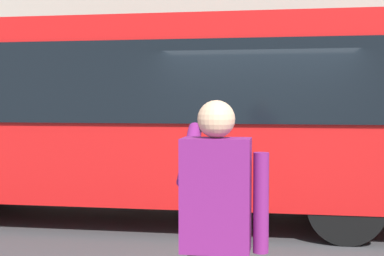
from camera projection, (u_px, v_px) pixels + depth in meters
name	position (u px, v px, depth m)	size (l,w,h in m)	color
ground_plane	(259.00, 233.00, 7.55)	(60.00, 60.00, 0.00)	#38383A
red_bus	(139.00, 111.00, 8.44)	(9.05, 2.54, 3.08)	red
pedestrian_photographer	(217.00, 221.00, 3.16)	(0.53, 0.52, 1.70)	#4C4238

